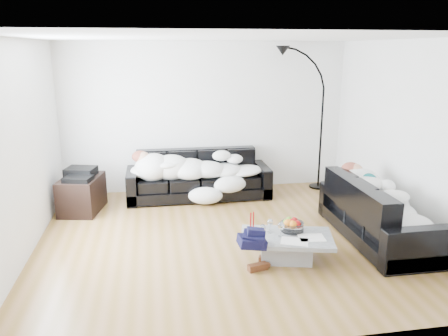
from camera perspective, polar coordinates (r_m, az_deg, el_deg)
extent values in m
plane|color=brown|center=(5.98, 0.48, -9.11)|extent=(5.00, 5.00, 0.00)
cube|color=silver|center=(7.76, -2.38, 6.60)|extent=(5.00, 0.02, 2.60)
cube|color=silver|center=(5.70, -25.09, 2.01)|extent=(0.02, 4.50, 2.60)
cube|color=silver|center=(6.48, 22.90, 3.68)|extent=(0.02, 4.50, 2.60)
plane|color=white|center=(5.45, 0.54, 16.67)|extent=(5.00, 5.00, 0.00)
cube|color=black|center=(7.45, -3.34, -0.92)|extent=(2.41, 0.83, 0.79)
cube|color=black|center=(6.15, 19.47, -5.25)|extent=(0.85, 1.99, 0.81)
ellipsoid|color=#0D5A5B|center=(6.55, 16.71, -0.87)|extent=(0.42, 0.38, 0.20)
cube|color=#939699|center=(5.38, 8.11, -10.31)|extent=(1.20, 0.87, 0.32)
cylinder|color=white|center=(5.43, 8.90, -7.27)|extent=(0.36, 0.36, 0.18)
cylinder|color=white|center=(5.35, 6.03, -7.52)|extent=(0.09, 0.09, 0.17)
cylinder|color=white|center=(5.19, 5.05, -8.26)|extent=(0.08, 0.08, 0.17)
cylinder|color=white|center=(5.25, 7.45, -7.97)|extent=(0.09, 0.09, 0.18)
cylinder|color=maroon|center=(5.32, 3.50, -7.15)|extent=(0.05, 0.05, 0.25)
cylinder|color=maroon|center=(5.41, 3.86, -6.90)|extent=(0.05, 0.05, 0.22)
cube|color=silver|center=(5.30, 11.38, -8.89)|extent=(0.32, 0.26, 0.01)
cube|color=silver|center=(5.17, 9.21, -9.41)|extent=(0.37, 0.32, 0.01)
cube|color=black|center=(7.19, -18.07, -3.27)|extent=(0.69, 0.89, 0.55)
cube|color=black|center=(7.09, -18.30, -0.66)|extent=(0.51, 0.44, 0.13)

